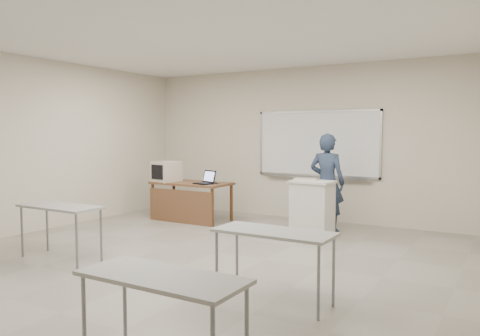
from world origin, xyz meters
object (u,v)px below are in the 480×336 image
Objects in this scene: podium at (312,209)px; laptop at (205,181)px; crt_monitor at (167,171)px; mouse at (216,182)px; keyboard at (306,179)px; presenter at (327,183)px; whiteboard at (317,145)px; instructor_desk at (188,192)px.

podium is 2.23m from laptop.
crt_monitor is 1.10m from mouse.
presenter is (0.19, 0.50, -0.09)m from keyboard.
podium is 0.50m from keyboard.
crt_monitor is at bearing -175.94° from mouse.
whiteboard is 3.01m from crt_monitor.
instructor_desk is 1.66× the size of podium.
whiteboard is 6.24× the size of keyboard.
instructor_desk is 2.48m from keyboard.
mouse is at bearing -142.12° from whiteboard.
keyboard is 0.54m from presenter.
laptop is (-2.20, 0.09, 0.34)m from podium.
laptop is 2.05m from keyboard.
whiteboard is at bearing -58.10° from presenter.
crt_monitor reaches higher than laptop.
crt_monitor is at bearing -162.15° from laptop.
keyboard is at bearing 17.56° from laptop.
instructor_desk is 3.89× the size of keyboard.
laptop is 2.29m from presenter.
whiteboard is 1.22m from presenter.
keyboard is at bearing 8.99° from crt_monitor.
podium is 0.55× the size of presenter.
laptop is at bearing -1.25° from instructor_desk.
laptop reaches higher than instructor_desk.
instructor_desk is 15.78× the size of mouse.
presenter reaches higher than mouse.
crt_monitor reaches higher than mouse.
instructor_desk is at bearing 10.52° from crt_monitor.
instructor_desk is at bearing -168.78° from mouse.
crt_monitor is at bearing 9.65° from presenter.
crt_monitor is at bearing -178.60° from podium.
presenter is at bearing 17.95° from crt_monitor.
podium is 2.75× the size of laptop.
instructor_desk is at bearing -146.92° from whiteboard.
presenter is (2.64, 0.48, 0.29)m from instructor_desk.
instructor_desk is 0.47m from laptop.
laptop is (-1.70, -1.38, -0.67)m from whiteboard.
crt_monitor is 1.22× the size of keyboard.
keyboard is at bearing 154.94° from podium.
whiteboard is 7.34× the size of laptop.
presenter reaches higher than instructor_desk.
whiteboard is 1.53m from keyboard.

